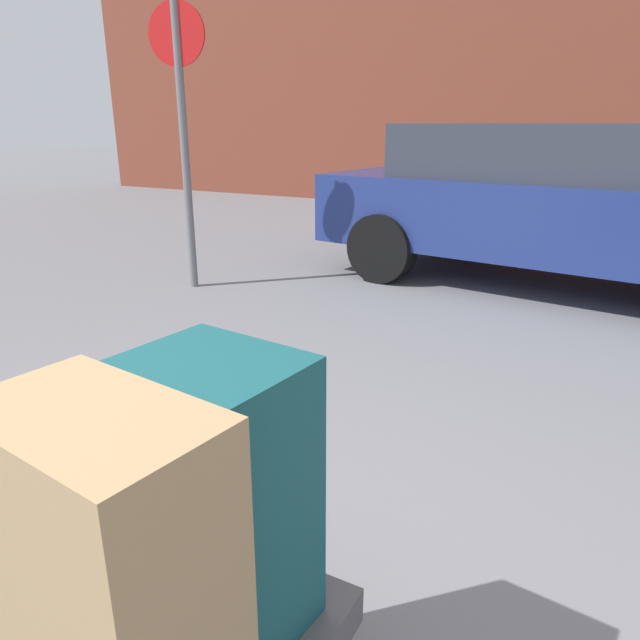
# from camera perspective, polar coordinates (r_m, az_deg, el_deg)

# --- Properties ---
(luggage_cart) EXTENTS (1.15, 0.72, 0.34)m
(luggage_cart) POSITION_cam_1_polar(r_m,az_deg,el_deg) (1.68, -22.16, -26.20)
(luggage_cart) COLOR #4C4C51
(luggage_cart) RESTS_ON ground_plane
(suitcase_tan_rear_right) EXTENTS (0.47, 0.32, 0.65)m
(suitcase_tan_rear_right) POSITION_cam_1_polar(r_m,az_deg,el_deg) (1.16, -19.87, -22.80)
(suitcase_tan_rear_right) COLOR #9E7F56
(suitcase_tan_rear_right) RESTS_ON luggage_cart
(suitcase_navy_front_left) EXTENTS (0.69, 0.49, 0.21)m
(suitcase_navy_front_left) POSITION_cam_1_polar(r_m,az_deg,el_deg) (1.69, -24.74, -18.32)
(suitcase_navy_front_left) COLOR #191E47
(suitcase_navy_front_left) RESTS_ON luggage_cart
(suitcase_teal_rear_left) EXTENTS (0.38, 0.32, 0.64)m
(suitcase_teal_rear_left) POSITION_cam_1_polar(r_m,az_deg,el_deg) (1.31, -9.65, -16.80)
(suitcase_teal_rear_left) COLOR #144C51
(suitcase_teal_rear_left) RESTS_ON luggage_cart
(parked_car) EXTENTS (4.49, 2.33, 1.42)m
(parked_car) POSITION_cam_1_polar(r_m,az_deg,el_deg) (5.71, 22.83, 10.71)
(parked_car) COLOR navy
(parked_car) RESTS_ON ground_plane
(no_parking_sign) EXTENTS (0.49, 0.13, 2.36)m
(no_parking_sign) POSITION_cam_1_polar(r_m,az_deg,el_deg) (5.28, -13.38, 18.72)
(no_parking_sign) COLOR slate
(no_parking_sign) RESTS_ON ground_plane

